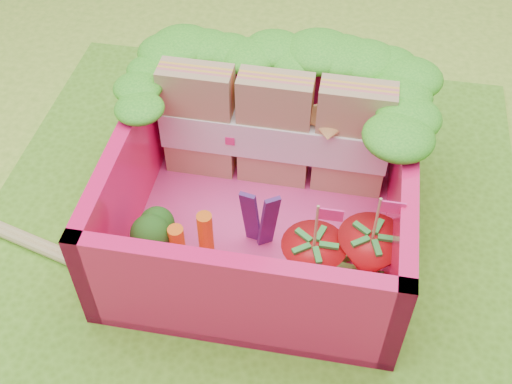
{
  "coord_description": "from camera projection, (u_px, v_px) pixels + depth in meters",
  "views": [
    {
      "loc": [
        0.38,
        -2.0,
        2.42
      ],
      "look_at": [
        0.03,
        -0.05,
        0.28
      ],
      "focal_mm": 45.0,
      "sensor_mm": 36.0,
      "label": 1
    }
  ],
  "objects": [
    {
      "name": "bento_box",
      "position": [
        263.0,
        189.0,
        2.9
      ],
      "size": [
        1.3,
        1.3,
        0.55
      ],
      "color": "#FF1560",
      "rests_on": "placemat"
    },
    {
      "name": "sandwich_stack",
      "position": [
        275.0,
        131.0,
        3.06
      ],
      "size": [
        1.1,
        0.18,
        0.61
      ],
      "color": "tan",
      "rests_on": "bento_floor"
    },
    {
      "name": "strawberry_right",
      "position": [
        368.0,
        258.0,
        2.73
      ],
      "size": [
        0.29,
        0.29,
        0.53
      ],
      "color": "red",
      "rests_on": "bento_floor"
    },
    {
      "name": "placemat",
      "position": [
        251.0,
        221.0,
        3.15
      ],
      "size": [
        2.6,
        2.6,
        0.03
      ],
      "primitive_type": "cube",
      "color": "#599C23",
      "rests_on": "ground"
    },
    {
      "name": "purple_wedges",
      "position": [
        260.0,
        220.0,
        2.82
      ],
      "size": [
        0.15,
        0.05,
        0.38
      ],
      "color": "#411959",
      "rests_on": "bento_floor"
    },
    {
      "name": "lettuce_ruffle",
      "position": [
        281.0,
        66.0,
        2.98
      ],
      "size": [
        1.43,
        0.77,
        0.11
      ],
      "color": "#23941A",
      "rests_on": "bento_box"
    },
    {
      "name": "strawberry_left",
      "position": [
        312.0,
        264.0,
        2.72
      ],
      "size": [
        0.27,
        0.27,
        0.51
      ],
      "color": "red",
      "rests_on": "bento_floor"
    },
    {
      "name": "snap_peas",
      "position": [
        366.0,
        259.0,
        2.88
      ],
      "size": [
        0.33,
        0.38,
        0.05
      ],
      "color": "green",
      "rests_on": "bento_floor"
    },
    {
      "name": "ground",
      "position": [
        251.0,
        223.0,
        3.16
      ],
      "size": [
        14.0,
        14.0,
        0.0
      ],
      "primitive_type": "plane",
      "color": "#7CAF31",
      "rests_on": "ground"
    },
    {
      "name": "carrot_sticks",
      "position": [
        192.0,
        242.0,
        2.81
      ],
      "size": [
        0.18,
        0.15,
        0.27
      ],
      "color": "#FF5E15",
      "rests_on": "bento_floor"
    },
    {
      "name": "chopsticks",
      "position": [
        8.0,
        232.0,
        3.05
      ],
      "size": [
        2.29,
        0.66,
        0.05
      ],
      "color": "tan",
      "rests_on": "placemat"
    },
    {
      "name": "bento_floor",
      "position": [
        262.0,
        225.0,
        3.08
      ],
      "size": [
        1.3,
        1.3,
        0.05
      ],
      "primitive_type": "cube",
      "color": "#E63A8B",
      "rests_on": "placemat"
    },
    {
      "name": "broccoli",
      "position": [
        156.0,
        231.0,
        2.79
      ],
      "size": [
        0.31,
        0.31,
        0.25
      ],
      "color": "#69A952",
      "rests_on": "bento_floor"
    }
  ]
}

